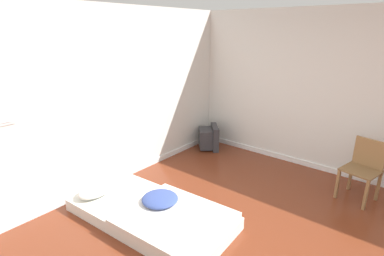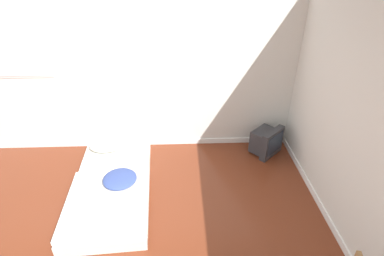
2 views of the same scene
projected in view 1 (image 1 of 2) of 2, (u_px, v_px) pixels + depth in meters
name	position (u px, v px, depth m)	size (l,w,h in m)	color
wall_back	(83.00, 105.00, 4.02)	(8.00, 0.08, 2.60)	silver
wall_right	(349.00, 97.00, 4.53)	(0.08, 7.62, 2.60)	silver
mattress_bed	(151.00, 212.00, 3.71)	(1.15, 2.12, 0.30)	silver
crt_tv	(209.00, 138.00, 5.91)	(0.58, 0.57, 0.46)	#333338
wooden_chair	(364.00, 165.00, 4.09)	(0.51, 0.51, 0.84)	olive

